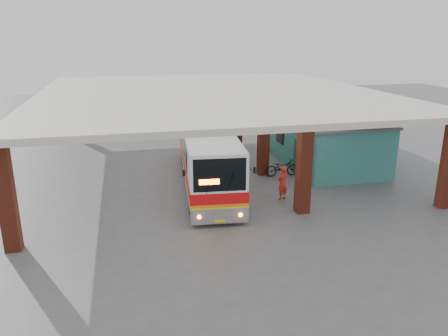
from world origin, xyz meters
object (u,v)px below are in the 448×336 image
Objects in this scene: coach_bus at (206,154)px; pedestrian at (282,183)px; red_chair at (264,149)px; motorcycle at (282,167)px.

coach_bus reaches higher than pedestrian.
coach_bus is 7.47m from red_chair.
motorcycle is at bearing -141.42° from pedestrian.
red_chair is at bearing 51.21° from coach_bus.
motorcycle reaches higher than red_chair.
motorcycle is 3.87m from pedestrian.
coach_bus reaches higher than motorcycle.
red_chair is (5.13, 5.26, -1.39)m from coach_bus.
red_chair is at bearing -5.48° from motorcycle.
motorcycle is at bearing -117.74° from red_chair.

